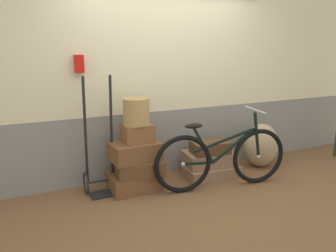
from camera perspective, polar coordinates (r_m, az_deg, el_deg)
name	(u,v)px	position (r m, az deg, el deg)	size (l,w,h in m)	color
ground	(190,196)	(4.11, 3.72, -11.63)	(8.73, 5.20, 0.06)	brown
station_building	(162,68)	(4.50, -1.05, 9.77)	(6.73, 0.74, 2.83)	gray
suitcase_0	(134,181)	(4.20, -5.71, -9.14)	(0.59, 0.47, 0.20)	brown
suitcase_1	(139,167)	(4.12, -4.85, -6.80)	(0.56, 0.42, 0.18)	brown
suitcase_2	(135,151)	(4.05, -5.57, -4.22)	(0.57, 0.39, 0.22)	brown
suitcase_3	(138,133)	(4.01, -5.11, -1.20)	(0.35, 0.27, 0.21)	brown
suitcase_4	(211,171)	(4.61, 7.27, -7.51)	(0.71, 0.41, 0.14)	#937051
suitcase_5	(209,158)	(4.59, 6.89, -5.41)	(0.66, 0.42, 0.19)	#937051
suitcase_6	(210,147)	(4.49, 7.08, -3.57)	(0.49, 0.31, 0.16)	brown
wicker_basket	(136,112)	(3.95, -5.34, 2.43)	(0.31, 0.31, 0.31)	#A8844C
luggage_trolley	(101,164)	(4.09, -11.25, -6.31)	(0.38, 0.35, 1.39)	black
burlap_sack	(261,145)	(5.04, 15.33, -3.13)	(0.51, 0.43, 0.62)	tan
bicycle	(222,159)	(4.18, 9.01, -5.43)	(1.70, 0.46, 0.96)	black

